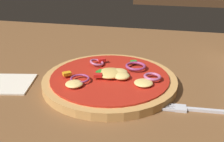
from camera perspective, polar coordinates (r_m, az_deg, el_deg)
The scene contains 4 objects.
dining_table at distance 0.55m, azimuth 3.53°, elevation -4.20°, with size 1.20×0.81×0.04m.
pizza at distance 0.53m, azimuth -0.38°, elevation -1.84°, with size 0.25×0.25×0.03m.
fork at distance 0.47m, azimuth 17.38°, elevation -7.59°, with size 0.17×0.02×0.01m.
napkin at distance 0.57m, azimuth -21.39°, elevation -2.42°, with size 0.12×0.11×0.00m.
Camera 1 is at (0.07, -0.48, 0.28)m, focal length 44.77 mm.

